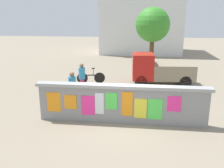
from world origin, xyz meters
TOP-DOWN VIEW (x-y plane):
  - ground at (0.00, 8.00)m, footprint 60.00×60.00m
  - poster_wall at (-0.00, -0.00)m, footprint 6.61×0.42m
  - auto_rickshaw_truck at (1.77, 5.67)m, footprint 3.69×1.74m
  - motorcycle at (-0.56, 1.44)m, footprint 1.89×0.57m
  - bicycle_near at (1.80, 1.33)m, footprint 1.69×0.46m
  - bicycle_far at (-2.33, 5.42)m, footprint 1.68×0.51m
  - person_walking at (-2.33, 1.44)m, footprint 0.44×0.44m
  - person_bystander at (-2.38, 3.41)m, footprint 0.42×0.42m
  - tree_roadside at (1.47, 11.17)m, footprint 2.70×2.70m
  - building_background at (0.50, 19.19)m, footprint 8.74×6.55m

SIDE VIEW (x-z plane):
  - ground at x=0.00m, z-range 0.00..0.00m
  - bicycle_near at x=1.80m, z-range -0.11..0.84m
  - bicycle_far at x=-2.33m, z-range -0.11..0.84m
  - motorcycle at x=-0.56m, z-range 0.03..0.90m
  - poster_wall at x=0.00m, z-range 0.02..1.54m
  - auto_rickshaw_truck at x=1.77m, z-range -0.02..1.83m
  - person_walking at x=-2.33m, z-range 0.18..1.80m
  - person_bystander at x=-2.38m, z-range 0.18..1.80m
  - tree_roadside at x=1.47m, z-range 0.94..5.59m
  - building_background at x=0.50m, z-range 0.02..6.83m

